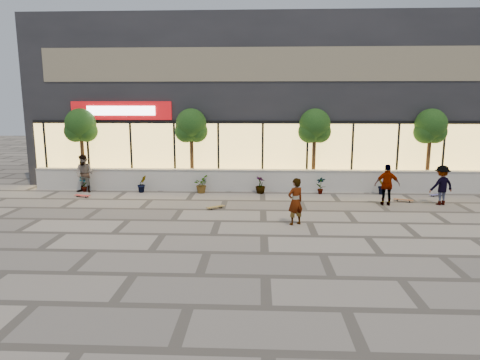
{
  "coord_description": "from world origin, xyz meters",
  "views": [
    {
      "loc": [
        -0.19,
        -13.17,
        4.22
      ],
      "look_at": [
        -0.89,
        2.78,
        1.3
      ],
      "focal_mm": 32.0,
      "sensor_mm": 36.0,
      "label": 1
    }
  ],
  "objects_px": {
    "skateboard_right_near": "(403,200)",
    "tree_mideast": "(315,128)",
    "tree_midwest": "(191,128)",
    "skater_right_near": "(387,185)",
    "tree_east": "(431,128)",
    "skateboard_right_far": "(437,195)",
    "skater_right_far": "(442,185)",
    "skateboard_left": "(82,195)",
    "skater_center": "(295,201)",
    "skater_left": "(84,174)",
    "skateboard_center": "(216,207)",
    "tree_west": "(81,127)"
  },
  "relations": [
    {
      "from": "tree_mideast",
      "to": "skateboard_center",
      "type": "distance_m",
      "value": 6.79
    },
    {
      "from": "tree_east",
      "to": "skater_right_far",
      "type": "distance_m",
      "value": 3.87
    },
    {
      "from": "tree_mideast",
      "to": "tree_midwest",
      "type": "bearing_deg",
      "value": 180.0
    },
    {
      "from": "skater_right_near",
      "to": "skateboard_right_near",
      "type": "bearing_deg",
      "value": -138.32
    },
    {
      "from": "tree_mideast",
      "to": "skateboard_right_far",
      "type": "height_order",
      "value": "tree_mideast"
    },
    {
      "from": "tree_west",
      "to": "tree_east",
      "type": "relative_size",
      "value": 1.0
    },
    {
      "from": "tree_east",
      "to": "skateboard_left",
      "type": "bearing_deg",
      "value": -171.49
    },
    {
      "from": "skater_center",
      "to": "skateboard_right_near",
      "type": "height_order",
      "value": "skater_center"
    },
    {
      "from": "skater_center",
      "to": "skater_left",
      "type": "xyz_separation_m",
      "value": [
        -9.47,
        4.98,
        0.07
      ]
    },
    {
      "from": "skater_right_near",
      "to": "tree_mideast",
      "type": "bearing_deg",
      "value": -46.01
    },
    {
      "from": "tree_mideast",
      "to": "skateboard_right_far",
      "type": "bearing_deg",
      "value": -15.48
    },
    {
      "from": "tree_mideast",
      "to": "skateboard_right_near",
      "type": "bearing_deg",
      "value": -37.03
    },
    {
      "from": "tree_east",
      "to": "skater_left",
      "type": "relative_size",
      "value": 2.19
    },
    {
      "from": "skateboard_center",
      "to": "skateboard_right_far",
      "type": "bearing_deg",
      "value": -22.25
    },
    {
      "from": "tree_east",
      "to": "skateboard_left",
      "type": "distance_m",
      "value": 16.56
    },
    {
      "from": "tree_east",
      "to": "skater_right_far",
      "type": "height_order",
      "value": "tree_east"
    },
    {
      "from": "skateboard_left",
      "to": "tree_east",
      "type": "bearing_deg",
      "value": 24.87
    },
    {
      "from": "tree_midwest",
      "to": "skater_right_far",
      "type": "xyz_separation_m",
      "value": [
        10.89,
        -3.15,
        -2.16
      ]
    },
    {
      "from": "tree_midwest",
      "to": "tree_east",
      "type": "distance_m",
      "value": 11.5
    },
    {
      "from": "skater_right_near",
      "to": "skateboard_left",
      "type": "bearing_deg",
      "value": 1.94
    },
    {
      "from": "tree_east",
      "to": "skater_left",
      "type": "bearing_deg",
      "value": -175.11
    },
    {
      "from": "skater_right_near",
      "to": "skateboard_left",
      "type": "height_order",
      "value": "skater_right_near"
    },
    {
      "from": "tree_west",
      "to": "skateboard_right_far",
      "type": "relative_size",
      "value": 5.41
    },
    {
      "from": "tree_west",
      "to": "tree_east",
      "type": "xyz_separation_m",
      "value": [
        17.0,
        0.0,
        0.0
      ]
    },
    {
      "from": "tree_east",
      "to": "skater_left",
      "type": "xyz_separation_m",
      "value": [
        -16.38,
        -1.4,
        -2.09
      ]
    },
    {
      "from": "skater_right_far",
      "to": "skateboard_left",
      "type": "distance_m",
      "value": 15.55
    },
    {
      "from": "skater_right_near",
      "to": "tree_midwest",
      "type": "bearing_deg",
      "value": -15.25
    },
    {
      "from": "skater_center",
      "to": "tree_midwest",
      "type": "bearing_deg",
      "value": -84.96
    },
    {
      "from": "skater_right_near",
      "to": "skateboard_center",
      "type": "distance_m",
      "value": 7.12
    },
    {
      "from": "skateboard_right_far",
      "to": "skater_right_far",
      "type": "bearing_deg",
      "value": -130.04
    },
    {
      "from": "tree_mideast",
      "to": "skater_left",
      "type": "distance_m",
      "value": 11.16
    },
    {
      "from": "skateboard_right_near",
      "to": "skateboard_left",
      "type": "bearing_deg",
      "value": -159.42
    },
    {
      "from": "tree_east",
      "to": "skateboard_center",
      "type": "relative_size",
      "value": 5.28
    },
    {
      "from": "tree_midwest",
      "to": "tree_east",
      "type": "xyz_separation_m",
      "value": [
        11.5,
        0.0,
        0.0
      ]
    },
    {
      "from": "skater_right_near",
      "to": "tree_east",
      "type": "bearing_deg",
      "value": -124.84
    },
    {
      "from": "skater_right_near",
      "to": "skateboard_right_far",
      "type": "bearing_deg",
      "value": -140.7
    },
    {
      "from": "skater_left",
      "to": "skateboard_right_near",
      "type": "xyz_separation_m",
      "value": [
        14.42,
        -1.27,
        -0.82
      ]
    },
    {
      "from": "skater_right_far",
      "to": "skateboard_right_near",
      "type": "height_order",
      "value": "skater_right_far"
    },
    {
      "from": "tree_east",
      "to": "skater_right_near",
      "type": "height_order",
      "value": "tree_east"
    },
    {
      "from": "skater_left",
      "to": "skateboard_center",
      "type": "bearing_deg",
      "value": -17.24
    },
    {
      "from": "skateboard_right_near",
      "to": "tree_mideast",
      "type": "bearing_deg",
      "value": 164.61
    },
    {
      "from": "skater_center",
      "to": "skateboard_left",
      "type": "bearing_deg",
      "value": -54.02
    },
    {
      "from": "tree_mideast",
      "to": "skateboard_center",
      "type": "bearing_deg",
      "value": -135.81
    },
    {
      "from": "skater_right_near",
      "to": "skater_right_far",
      "type": "relative_size",
      "value": 1.04
    },
    {
      "from": "skateboard_right_far",
      "to": "skater_left",
      "type": "bearing_deg",
      "value": 157.16
    },
    {
      "from": "skateboard_left",
      "to": "skater_left",
      "type": "bearing_deg",
      "value": 120.65
    },
    {
      "from": "skater_center",
      "to": "skateboard_right_far",
      "type": "height_order",
      "value": "skater_center"
    },
    {
      "from": "skater_right_far",
      "to": "skateboard_right_far",
      "type": "relative_size",
      "value": 2.28
    },
    {
      "from": "skater_left",
      "to": "tree_mideast",
      "type": "bearing_deg",
      "value": 14.07
    },
    {
      "from": "skater_center",
      "to": "skateboard_right_near",
      "type": "relative_size",
      "value": 1.99
    }
  ]
}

